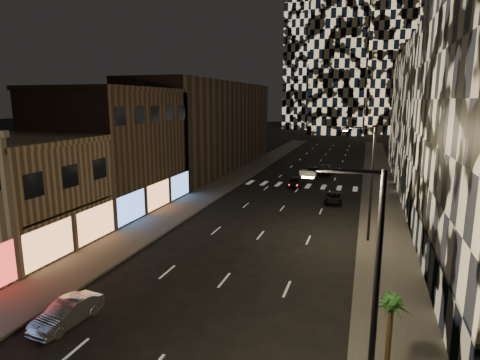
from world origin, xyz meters
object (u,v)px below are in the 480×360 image
Objects in this scene: car_dark_midlane at (296,182)px; palm_tree at (391,309)px; car_dark_rightlane at (334,198)px; streetlight_far at (369,176)px; car_dark_oncoming at (325,169)px; car_silver_parked at (67,313)px; streetlight_near at (368,290)px.

palm_tree is (9.87, -35.49, 2.30)m from car_dark_midlane.
car_dark_rightlane is at bearing -55.41° from car_dark_midlane.
streetlight_far reaches higher than car_dark_oncoming.
streetlight_far is 2.30× the size of car_dark_midlane.
car_dark_midlane is at bearing 105.54° from palm_tree.
car_dark_oncoming reaches higher than car_dark_rightlane.
car_dark_rightlane is at bearing 105.96° from streetlight_far.
car_dark_oncoming reaches higher than car_silver_parked.
streetlight_near reaches higher than car_dark_midlane.
palm_tree is at bearing -83.08° from car_dark_rightlane.
car_dark_rightlane is at bearing 96.58° from car_dark_oncoming.
car_silver_parked is at bearing -129.49° from streetlight_far.
car_dark_midlane is (-8.85, 39.10, -4.69)m from streetlight_near.
car_dark_midlane is at bearing 125.16° from car_dark_rightlane.
car_silver_parked is 15.37m from palm_tree.
car_dark_midlane is at bearing 73.77° from car_dark_oncoming.
car_dark_oncoming is 46.81m from palm_tree.
car_silver_parked is 0.95× the size of car_dark_rightlane.
streetlight_near is 40.36m from car_dark_midlane.
car_dark_rightlane is (-3.40, 31.89, -4.79)m from streetlight_near.
streetlight_near is 50.40m from car_dark_oncoming.
car_dark_midlane is 1.15× the size of palm_tree.
streetlight_far reaches higher than car_dark_rightlane.
car_silver_parked is at bearing 168.72° from streetlight_near.
car_silver_parked is 36.66m from car_dark_midlane.
car_dark_midlane is at bearing 102.76° from streetlight_near.
streetlight_near is 2.21× the size of car_dark_rightlane.
streetlight_far is 22.75m from car_silver_parked.
streetlight_near is 20.00m from streetlight_far.
streetlight_near is 4.44m from palm_tree.
car_dark_oncoming is at bearing 101.76° from streetlight_far.
car_dark_oncoming is 1.27× the size of car_dark_rightlane.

